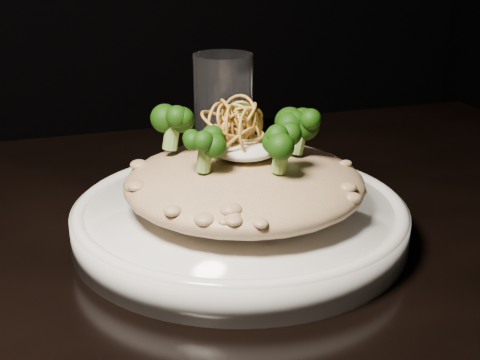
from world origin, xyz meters
name	(u,v)px	position (x,y,z in m)	size (l,w,h in m)	color
table	(186,346)	(0.00, 0.00, 0.67)	(1.10, 0.80, 0.75)	black
plate	(240,221)	(0.06, 0.03, 0.77)	(0.30, 0.30, 0.03)	silver
risotto	(244,183)	(0.06, 0.03, 0.80)	(0.21, 0.21, 0.05)	brown
broccoli	(234,126)	(0.06, 0.04, 0.85)	(0.14, 0.14, 0.05)	black
cheese	(244,147)	(0.06, 0.03, 0.84)	(0.06, 0.06, 0.02)	silver
shallots	(235,117)	(0.06, 0.03, 0.86)	(0.06, 0.06, 0.04)	olive
drinking_glass	(223,106)	(0.11, 0.26, 0.81)	(0.07, 0.07, 0.12)	white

